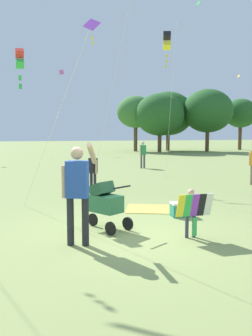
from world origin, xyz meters
TOP-DOWN VIEW (x-y plane):
  - ground_plane at (0.00, 0.00)m, footprint 120.00×120.00m
  - treeline_distant at (3.47, 27.04)m, footprint 41.00×6.56m
  - child_with_butterfly_kite at (1.31, -0.36)m, footprint 0.72×0.35m
  - person_adult_flyer at (-0.89, -0.37)m, footprint 0.68×0.55m
  - stroller at (-0.25, 0.60)m, footprint 0.90×1.05m
  - kite_adult_black at (-2.13, 3.39)m, footprint 1.63×3.81m
  - kite_green_novelty at (0.39, 8.51)m, footprint 1.24×4.01m
  - kite_blue_high at (3.57, 8.59)m, footprint 0.98×3.75m
  - distant_kites_cluster at (-0.16, 20.31)m, footprint 29.21×13.64m
  - person_sitting_far at (-0.03, 5.17)m, footprint 0.30×0.39m
  - person_couple_left at (3.46, 12.43)m, footprint 0.41×0.33m
  - picnic_blanket at (1.25, 2.31)m, footprint 1.64×1.48m
  - cooler_box at (1.70, 1.39)m, footprint 0.45×0.33m

SIDE VIEW (x-z plane):
  - ground_plane at x=0.00m, z-range 0.00..0.00m
  - picnic_blanket at x=1.25m, z-range 0.00..0.02m
  - cooler_box at x=1.70m, z-range 0.00..0.35m
  - child_with_butterfly_kite at x=1.31m, z-range 0.11..1.07m
  - stroller at x=-0.25m, z-range 0.09..1.12m
  - person_sitting_far at x=-0.03m, z-range 0.12..1.48m
  - person_couple_left at x=3.46m, z-range 0.13..1.60m
  - person_adult_flyer at x=-0.89m, z-range 0.15..2.04m
  - treeline_distant at x=3.47m, z-range 0.63..6.93m
  - kite_adult_black at x=-2.13m, z-range 1.81..6.09m
  - kite_blue_high at x=3.57m, z-range 2.73..9.03m
  - kite_green_novelty at x=0.39m, z-range 2.69..9.45m
  - distant_kites_cluster at x=-0.16m, z-range 6.34..15.69m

